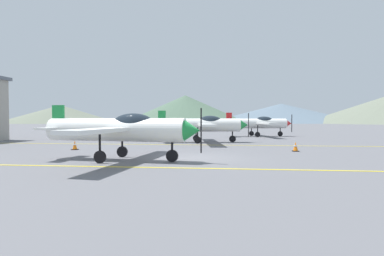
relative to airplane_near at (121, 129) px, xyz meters
The scene contains 11 objects.
ground_plane 3.87m from the airplane_near, 18.10° to the left, with size 400.00×400.00×0.00m, color slate.
apron_line_near 4.19m from the airplane_near, 29.97° to the right, with size 80.00×0.16×0.01m, color yellow.
apron_line_far 9.48m from the airplane_near, 68.74° to the left, with size 80.00×0.16×0.01m, color yellow.
airplane_near is the anchor object (origin of this frame).
airplane_mid 11.69m from the airplane_near, 74.69° to the left, with size 7.71×8.84×2.64m.
airplane_far 22.24m from the airplane_near, 66.92° to the left, with size 7.73×8.81×2.64m.
traffic_cone_front 6.47m from the airplane_near, 136.01° to the left, with size 0.36×0.36×0.59m.
traffic_cone_side 10.42m from the airplane_near, 28.13° to the left, with size 0.36×0.36×0.59m.
hill_left 139.16m from the airplane_near, 120.48° to the left, with size 53.13×53.13×8.33m, color slate.
hill_centerleft 137.72m from the airplane_near, 95.93° to the left, with size 62.14×62.14×13.73m, color #4C6651.
hill_centerright 150.64m from the airplane_near, 76.73° to the left, with size 75.97×75.97×9.79m, color slate.
Camera 1 is at (1.40, -14.95, 1.97)m, focal length 28.32 mm.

